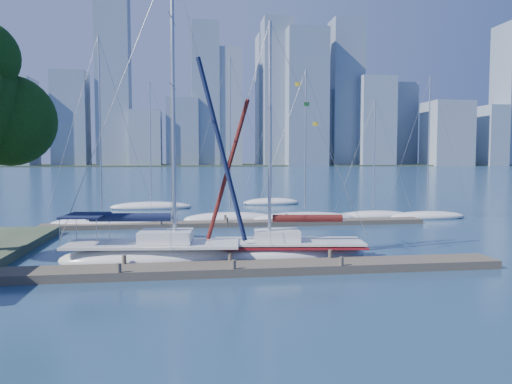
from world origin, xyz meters
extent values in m
plane|color=#172F4B|center=(0.00, 0.00, 0.00)|extent=(700.00, 700.00, 0.00)
cube|color=#4E4539|center=(0.00, 0.00, 0.20)|extent=(26.00, 2.00, 0.40)
cube|color=#4E4539|center=(2.00, 16.00, 0.18)|extent=(30.00, 1.80, 0.36)
cube|color=#38472D|center=(0.00, 320.00, 0.00)|extent=(800.00, 100.00, 1.50)
sphere|color=black|center=(-11.54, 5.92, 7.39)|extent=(4.92, 4.92, 4.92)
ellipsoid|color=silver|center=(-3.76, 2.51, 0.27)|extent=(9.54, 3.98, 1.63)
cube|color=silver|center=(-3.76, 2.51, 1.03)|extent=(8.84, 3.66, 0.13)
cube|color=silver|center=(-3.12, 2.44, 1.41)|extent=(2.79, 2.23, 0.60)
cylinder|color=silver|center=(-2.68, 2.39, 8.20)|extent=(0.20, 0.20, 14.22)
cylinder|color=silver|center=(-4.87, 2.62, 2.28)|extent=(4.38, 0.56, 0.11)
cylinder|color=#101737|center=(-4.87, 2.62, 2.39)|extent=(4.07, 0.85, 0.43)
cube|color=#101737|center=(-7.08, 2.85, 2.50)|extent=(2.21, 2.77, 0.09)
ellipsoid|color=silver|center=(3.24, 2.78, 0.25)|extent=(8.75, 3.80, 1.49)
cube|color=silver|center=(3.24, 2.78, 0.94)|extent=(8.11, 3.50, 0.12)
cube|color=silver|center=(2.65, 2.85, 1.29)|extent=(2.58, 2.08, 0.55)
cylinder|color=silver|center=(2.26, 2.90, 6.69)|extent=(0.18, 0.18, 11.40)
cylinder|color=silver|center=(4.25, 2.65, 2.08)|extent=(4.00, 0.59, 0.10)
cylinder|color=#460F0F|center=(4.25, 2.65, 2.18)|extent=(3.71, 0.85, 0.40)
cube|color=maroon|center=(3.24, 2.78, 0.77)|extent=(8.30, 3.63, 0.10)
ellipsoid|color=silver|center=(-8.61, 16.99, 0.21)|extent=(8.38, 4.61, 1.18)
cylinder|color=silver|center=(-8.61, 16.99, 7.87)|extent=(0.13, 0.13, 13.60)
ellipsoid|color=silver|center=(1.57, 18.81, 0.21)|extent=(8.03, 2.85, 1.16)
cylinder|color=silver|center=(1.57, 18.81, 7.42)|extent=(0.13, 0.13, 12.73)
ellipsoid|color=silver|center=(7.78, 17.78, 0.22)|extent=(9.02, 3.82, 1.20)
cylinder|color=silver|center=(7.78, 17.78, 6.85)|extent=(0.13, 0.13, 11.52)
ellipsoid|color=silver|center=(14.27, 19.03, 0.19)|extent=(7.39, 2.77, 1.03)
cylinder|color=silver|center=(14.27, 19.03, 5.68)|extent=(0.11, 0.11, 9.48)
ellipsoid|color=silver|center=(18.93, 18.27, 0.18)|extent=(7.27, 4.32, 0.98)
cylinder|color=silver|center=(18.93, 18.27, 6.64)|extent=(0.11, 0.11, 11.49)
ellipsoid|color=silver|center=(-5.75, 30.13, 0.21)|extent=(8.68, 3.57, 1.13)
cylinder|color=silver|center=(-5.75, 30.13, 7.11)|extent=(0.12, 0.12, 12.17)
ellipsoid|color=silver|center=(7.57, 33.34, 0.20)|extent=(6.80, 3.44, 1.12)
cylinder|color=silver|center=(7.57, 33.34, 6.15)|extent=(0.12, 0.12, 10.26)
cube|color=#8393A9|center=(-96.77, 283.96, 25.43)|extent=(14.86, 23.42, 50.87)
cube|color=slate|center=(-69.73, 287.50, 27.95)|extent=(19.75, 17.63, 55.90)
cube|color=gray|center=(-47.55, 309.43, 20.74)|extent=(16.08, 17.61, 41.49)
cube|color=#8393A9|center=(-25.94, 284.92, 16.69)|extent=(18.34, 19.81, 33.37)
cube|color=slate|center=(-4.22, 286.68, 20.55)|extent=(19.24, 16.86, 41.10)
cube|color=gray|center=(21.35, 289.48, 36.19)|extent=(21.48, 14.99, 72.38)
cube|color=#8393A9|center=(51.90, 304.67, 42.37)|extent=(15.09, 17.46, 84.73)
cube|color=slate|center=(70.99, 278.50, 41.53)|extent=(24.86, 18.95, 83.06)
cube|color=gray|center=(91.42, 294.72, 24.30)|extent=(13.89, 17.11, 48.60)
cube|color=#8393A9|center=(115.77, 279.60, 27.73)|extent=(21.76, 18.80, 55.46)
cube|color=slate|center=(147.05, 309.52, 28.21)|extent=(16.17, 17.52, 56.43)
cube|color=gray|center=(164.09, 278.94, 20.47)|extent=(26.00, 23.94, 40.95)
cube|color=#8393A9|center=(194.50, 279.05, 19.35)|extent=(13.45, 21.38, 38.69)
cube|color=slate|center=(-45.00, 290.00, 61.83)|extent=(19.36, 18.00, 123.66)
cube|color=slate|center=(10.00, 290.00, 43.78)|extent=(16.75, 18.00, 87.56)
cube|color=slate|center=(55.00, 290.00, 45.80)|extent=(18.42, 18.00, 91.60)
cube|color=slate|center=(100.00, 290.00, 46.35)|extent=(19.69, 18.00, 92.71)
camera|label=1|loc=(-2.06, -22.89, 5.39)|focal=35.00mm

